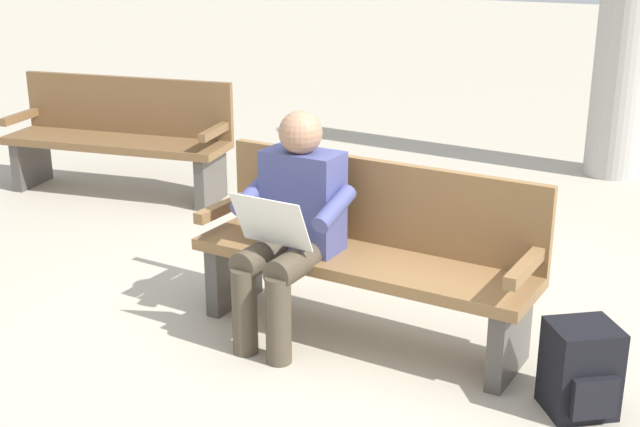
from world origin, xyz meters
name	(u,v)px	position (x,y,z in m)	size (l,w,h in m)	color
ground_plane	(360,336)	(0.00, 0.00, 0.00)	(40.00, 40.00, 0.00)	#B7AD99
bench_near	(367,250)	(0.00, -0.07, 0.46)	(1.83, 0.59, 0.90)	olive
person_seated	(292,222)	(0.32, 0.14, 0.63)	(0.59, 0.59, 1.18)	#474C84
backpack	(581,370)	(-1.16, 0.23, 0.20)	(0.38, 0.38, 0.41)	black
bench_far	(120,136)	(2.75, -1.47, 0.46)	(1.85, 0.77, 0.90)	brown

